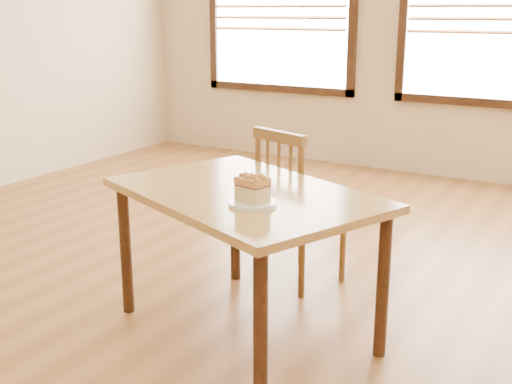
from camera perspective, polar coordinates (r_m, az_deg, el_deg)
ground at (r=3.11m, az=-2.94°, el=-14.79°), size 8.00×8.00×0.00m
cafe_table_main at (r=3.11m, az=-0.99°, el=-1.45°), size 1.52×1.27×0.75m
cafe_chair_main at (r=3.76m, az=3.69°, el=-1.22°), size 0.54×0.54×0.95m
plate at (r=2.85m, az=-0.31°, el=-1.02°), size 0.21×0.21×0.02m
cake_slice at (r=2.83m, az=-0.31°, el=0.33°), size 0.16×0.13×0.13m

